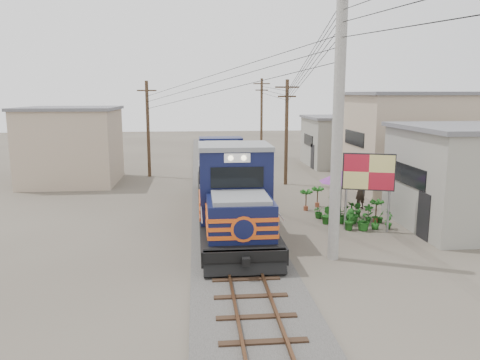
{
  "coord_description": "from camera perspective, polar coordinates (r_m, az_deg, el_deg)",
  "views": [
    {
      "loc": [
        -1.56,
        -16.8,
        6.11
      ],
      "look_at": [
        0.44,
        4.12,
        2.2
      ],
      "focal_mm": 35.0,
      "sensor_mm": 36.0,
      "label": 1
    }
  ],
  "objects": [
    {
      "name": "wooden_pole_mid",
      "position": [
        31.49,
        5.68,
        6.06
      ],
      "size": [
        1.6,
        0.24,
        7.0
      ],
      "color": "#4C3826",
      "rests_on": "ground"
    },
    {
      "name": "market_umbrella",
      "position": [
        23.09,
        12.31,
        0.39
      ],
      "size": [
        2.77,
        2.77,
        2.43
      ],
      "rotation": [
        0.0,
        0.0,
        0.31
      ],
      "color": "black",
      "rests_on": "ground"
    },
    {
      "name": "wooden_pole_left",
      "position": [
        35.06,
        -11.15,
        6.36
      ],
      "size": [
        1.6,
        0.24,
        7.0
      ],
      "color": "#4C3826",
      "rests_on": "ground"
    },
    {
      "name": "utility_pole_main",
      "position": [
        17.1,
        11.83,
        6.6
      ],
      "size": [
        0.4,
        0.4,
        10.0
      ],
      "color": "#9E9B93",
      "rests_on": "ground"
    },
    {
      "name": "plant_nursery",
      "position": [
        22.7,
        13.18,
        -4.18
      ],
      "size": [
        3.25,
        3.15,
        1.07
      ],
      "color": "#1C5819",
      "rests_on": "ground"
    },
    {
      "name": "power_lines",
      "position": [
        25.38,
        -2.32,
        13.81
      ],
      "size": [
        9.65,
        19.0,
        3.3
      ],
      "color": "black",
      "rests_on": "ground"
    },
    {
      "name": "ground",
      "position": [
        17.95,
        -0.15,
        -9.37
      ],
      "size": [
        120.0,
        120.0,
        0.0
      ],
      "primitive_type": "plane",
      "color": "#473F35",
      "rests_on": "ground"
    },
    {
      "name": "wooden_pole_far",
      "position": [
        45.3,
        2.64,
        7.77
      ],
      "size": [
        1.6,
        0.24,
        7.5
      ],
      "color": "#4C3826",
      "rests_on": "ground"
    },
    {
      "name": "shophouse_back",
      "position": [
        40.98,
        12.45,
        4.69
      ],
      "size": [
        6.3,
        6.3,
        4.2
      ],
      "color": "gray",
      "rests_on": "ground"
    },
    {
      "name": "ballast",
      "position": [
        27.52,
        -2.08,
        -2.13
      ],
      "size": [
        3.6,
        70.0,
        0.16
      ],
      "primitive_type": "cube",
      "color": "#595651",
      "rests_on": "ground"
    },
    {
      "name": "shophouse_mid",
      "position": [
        32.19,
        20.53,
        4.52
      ],
      "size": [
        8.4,
        7.35,
        6.2
      ],
      "color": "tan",
      "rests_on": "ground"
    },
    {
      "name": "locomotive",
      "position": [
        22.85,
        -1.45,
        -0.53
      ],
      "size": [
        2.93,
        15.93,
        3.95
      ],
      "color": "black",
      "rests_on": "ground"
    },
    {
      "name": "vendor",
      "position": [
        25.73,
        14.43,
        -1.42
      ],
      "size": [
        0.81,
        0.71,
        1.85
      ],
      "primitive_type": "imported",
      "rotation": [
        0.0,
        0.0,
        3.63
      ],
      "color": "black",
      "rests_on": "ground"
    },
    {
      "name": "track",
      "position": [
        27.48,
        -2.09,
        -1.76
      ],
      "size": [
        1.15,
        70.0,
        0.12
      ],
      "color": "#51331E",
      "rests_on": "ground"
    },
    {
      "name": "shophouse_left",
      "position": [
        34.05,
        -19.84,
        4.01
      ],
      "size": [
        6.3,
        6.3,
        5.2
      ],
      "color": "tan",
      "rests_on": "ground"
    },
    {
      "name": "billboard",
      "position": [
        21.43,
        15.4,
        0.71
      ],
      "size": [
        2.19,
        0.83,
        3.51
      ],
      "rotation": [
        0.0,
        0.0,
        -0.32
      ],
      "color": "#99999E",
      "rests_on": "ground"
    }
  ]
}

